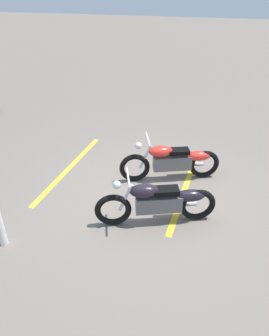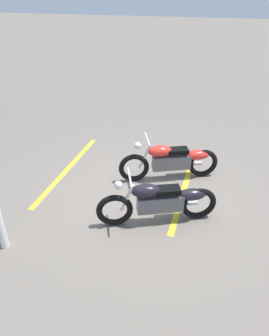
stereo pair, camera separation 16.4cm
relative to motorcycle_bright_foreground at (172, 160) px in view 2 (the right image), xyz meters
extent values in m
plane|color=slate|center=(0.37, 0.78, -0.46)|extent=(60.00, 60.00, 0.00)
torus|color=black|center=(0.79, 0.27, -0.13)|extent=(0.67, 0.32, 0.67)
torus|color=black|center=(-0.69, -0.23, -0.13)|extent=(0.67, 0.32, 0.67)
cube|color=#59595E|center=(0.01, 0.01, -0.04)|extent=(0.87, 0.48, 0.32)
ellipsoid|color=red|center=(0.26, 0.09, 0.26)|extent=(0.58, 0.43, 0.24)
ellipsoid|color=red|center=(-0.53, -0.18, 0.10)|extent=(0.61, 0.41, 0.22)
cube|color=black|center=(-0.12, -0.04, 0.24)|extent=(0.49, 0.37, 0.09)
cylinder|color=silver|center=(0.58, 0.20, 0.13)|extent=(0.27, 0.14, 0.56)
cylinder|color=silver|center=(0.53, 0.18, 0.56)|extent=(0.23, 0.60, 0.04)
sphere|color=silver|center=(0.72, 0.24, 0.42)|extent=(0.15, 0.15, 0.15)
cylinder|color=silver|center=(-0.33, -0.25, -0.20)|extent=(0.69, 0.31, 0.09)
torus|color=black|center=(0.85, 1.78, -0.13)|extent=(0.67, 0.32, 0.67)
torus|color=black|center=(-0.63, 1.28, -0.13)|extent=(0.67, 0.32, 0.67)
cube|color=#59595E|center=(0.06, 1.52, -0.04)|extent=(0.87, 0.47, 0.32)
ellipsoid|color=black|center=(0.32, 1.60, 0.26)|extent=(0.58, 0.43, 0.24)
ellipsoid|color=black|center=(-0.48, 1.34, 0.10)|extent=(0.61, 0.40, 0.22)
cube|color=black|center=(-0.06, 1.47, 0.24)|extent=(0.49, 0.37, 0.09)
cylinder|color=silver|center=(0.63, 1.70, 0.13)|extent=(0.27, 0.14, 0.56)
cylinder|color=silver|center=(0.58, 1.69, 0.56)|extent=(0.23, 0.60, 0.04)
sphere|color=silver|center=(0.77, 1.75, 0.42)|extent=(0.15, 0.15, 0.15)
cylinder|color=silver|center=(-0.28, 1.26, -0.20)|extent=(0.69, 0.31, 0.09)
cylinder|color=white|center=(2.56, 2.68, -0.08)|extent=(0.14, 0.14, 0.76)
cube|color=yellow|center=(-0.34, 0.30, -0.46)|extent=(0.43, 3.20, 0.01)
cube|color=yellow|center=(2.44, 0.10, -0.46)|extent=(0.43, 3.20, 0.01)
camera|label=1|loc=(-0.56, 6.18, 3.59)|focal=34.74mm
camera|label=2|loc=(-0.40, 6.21, 3.59)|focal=34.74mm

